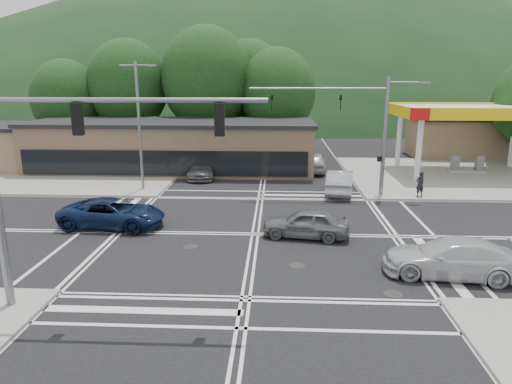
{
  "coord_description": "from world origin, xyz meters",
  "views": [
    {
      "loc": [
        1.11,
        -22.38,
        7.86
      ],
      "look_at": [
        -0.12,
        3.42,
        1.4
      ],
      "focal_mm": 32.0,
      "sensor_mm": 36.0,
      "label": 1
    }
  ],
  "objects_px": {
    "car_blue_west": "(112,213)",
    "car_queue_b": "(314,162)",
    "car_silver_east": "(451,258)",
    "pedestrian": "(420,184)",
    "car_grey_center": "(306,223)",
    "car_northbound": "(202,169)",
    "car_queue_a": "(340,182)"
  },
  "relations": [
    {
      "from": "car_queue_b",
      "to": "pedestrian",
      "type": "relative_size",
      "value": 2.93
    },
    {
      "from": "car_queue_a",
      "to": "pedestrian",
      "type": "relative_size",
      "value": 2.92
    },
    {
      "from": "car_queue_b",
      "to": "car_northbound",
      "type": "relative_size",
      "value": 1.02
    },
    {
      "from": "car_blue_west",
      "to": "car_northbound",
      "type": "relative_size",
      "value": 1.13
    },
    {
      "from": "car_blue_west",
      "to": "car_queue_b",
      "type": "distance_m",
      "value": 19.78
    },
    {
      "from": "car_grey_center",
      "to": "pedestrian",
      "type": "relative_size",
      "value": 2.57
    },
    {
      "from": "car_blue_west",
      "to": "car_queue_a",
      "type": "xyz_separation_m",
      "value": [
        13.27,
        8.18,
        0.05
      ]
    },
    {
      "from": "car_northbound",
      "to": "car_queue_a",
      "type": "bearing_deg",
      "value": -27.8
    },
    {
      "from": "car_northbound",
      "to": "pedestrian",
      "type": "distance_m",
      "value": 16.73
    },
    {
      "from": "car_queue_a",
      "to": "pedestrian",
      "type": "height_order",
      "value": "pedestrian"
    },
    {
      "from": "car_silver_east",
      "to": "car_northbound",
      "type": "bearing_deg",
      "value": -136.45
    },
    {
      "from": "car_blue_west",
      "to": "car_silver_east",
      "type": "height_order",
      "value": "car_silver_east"
    },
    {
      "from": "car_blue_west",
      "to": "car_silver_east",
      "type": "bearing_deg",
      "value": -104.78
    },
    {
      "from": "car_blue_west",
      "to": "car_queue_b",
      "type": "height_order",
      "value": "car_queue_b"
    },
    {
      "from": "car_silver_east",
      "to": "pedestrian",
      "type": "xyz_separation_m",
      "value": [
        2.43,
        12.42,
        0.22
      ]
    },
    {
      "from": "pedestrian",
      "to": "car_blue_west",
      "type": "bearing_deg",
      "value": -0.98
    },
    {
      "from": "car_blue_west",
      "to": "car_queue_a",
      "type": "distance_m",
      "value": 15.58
    },
    {
      "from": "car_blue_west",
      "to": "car_grey_center",
      "type": "height_order",
      "value": "car_blue_west"
    },
    {
      "from": "car_blue_west",
      "to": "car_silver_east",
      "type": "xyz_separation_m",
      "value": [
        15.98,
        -5.53,
        0.01
      ]
    },
    {
      "from": "car_queue_a",
      "to": "car_queue_b",
      "type": "height_order",
      "value": "car_queue_b"
    },
    {
      "from": "car_northbound",
      "to": "car_silver_east",
      "type": "bearing_deg",
      "value": -58.08
    },
    {
      "from": "car_blue_west",
      "to": "pedestrian",
      "type": "bearing_deg",
      "value": -65.16
    },
    {
      "from": "car_silver_east",
      "to": "pedestrian",
      "type": "bearing_deg",
      "value": 176.83
    },
    {
      "from": "car_grey_center",
      "to": "car_blue_west",
      "type": "bearing_deg",
      "value": -87.12
    },
    {
      "from": "car_grey_center",
      "to": "car_queue_b",
      "type": "relative_size",
      "value": 0.88
    },
    {
      "from": "car_blue_west",
      "to": "car_queue_b",
      "type": "relative_size",
      "value": 1.11
    },
    {
      "from": "car_northbound",
      "to": "pedestrian",
      "type": "height_order",
      "value": "pedestrian"
    },
    {
      "from": "car_blue_west",
      "to": "pedestrian",
      "type": "height_order",
      "value": "pedestrian"
    },
    {
      "from": "car_queue_a",
      "to": "car_grey_center",
      "type": "bearing_deg",
      "value": 82.27
    },
    {
      "from": "car_silver_east",
      "to": "car_blue_west",
      "type": "bearing_deg",
      "value": -101.22
    },
    {
      "from": "car_grey_center",
      "to": "car_queue_b",
      "type": "height_order",
      "value": "car_queue_b"
    },
    {
      "from": "car_queue_a",
      "to": "car_northbound",
      "type": "bearing_deg",
      "value": -14.42
    }
  ]
}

